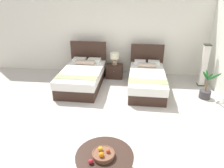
{
  "coord_description": "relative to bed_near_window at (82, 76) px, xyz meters",
  "views": [
    {
      "loc": [
        0.62,
        -4.68,
        3.05
      ],
      "look_at": [
        0.06,
        0.46,
        0.65
      ],
      "focal_mm": 34.32,
      "sensor_mm": 36.0,
      "label": 1
    }
  ],
  "objects": [
    {
      "name": "fruit_bowl",
      "position": [
        1.22,
        -3.61,
        0.17
      ],
      "size": [
        0.38,
        0.38,
        0.16
      ],
      "color": "brown",
      "rests_on": "coffee_table"
    },
    {
      "name": "coffee_table",
      "position": [
        1.24,
        -3.58,
        0.02
      ],
      "size": [
        0.99,
        0.99,
        0.44
      ],
      "color": "#35221A",
      "rests_on": "ground"
    },
    {
      "name": "loose_apple",
      "position": [
        1.05,
        -3.78,
        0.16
      ],
      "size": [
        0.08,
        0.08,
        0.08
      ],
      "color": "red",
      "rests_on": "coffee_table"
    },
    {
      "name": "potted_palm",
      "position": [
        3.78,
        -0.46,
        -0.1
      ],
      "size": [
        0.52,
        0.52,
        0.91
      ],
      "color": "#3A3539",
      "rests_on": "ground"
    },
    {
      "name": "floor_lamp_corner",
      "position": [
        3.9,
        0.46,
        0.36
      ],
      "size": [
        0.21,
        0.21,
        1.38
      ],
      "color": "black",
      "rests_on": "ground"
    },
    {
      "name": "wall_back",
      "position": [
        1.04,
        1.39,
        1.08
      ],
      "size": [
        10.08,
        0.12,
        2.81
      ],
      "primitive_type": "cube",
      "color": "white",
      "rests_on": "ground"
    },
    {
      "name": "bed_near_corner",
      "position": [
        2.09,
        0.0,
        -0.01
      ],
      "size": [
        1.16,
        2.22,
        1.2
      ],
      "color": "#35221A",
      "rests_on": "ground"
    },
    {
      "name": "table_lamp",
      "position": [
        0.98,
        0.82,
        0.43
      ],
      "size": [
        0.32,
        0.32,
        0.42
      ],
      "color": "tan",
      "rests_on": "nightstand"
    },
    {
      "name": "ground_plane",
      "position": [
        1.04,
        -1.63,
        -0.33
      ],
      "size": [
        10.08,
        9.64,
        0.02
      ],
      "primitive_type": "cube",
      "color": "#BBB7AF"
    },
    {
      "name": "bed_near_window",
      "position": [
        0.0,
        0.0,
        0.0
      ],
      "size": [
        1.3,
        2.18,
        1.25
      ],
      "color": "#35221A",
      "rests_on": "ground"
    },
    {
      "name": "nightstand",
      "position": [
        0.98,
        0.8,
        -0.08
      ],
      "size": [
        0.59,
        0.42,
        0.49
      ],
      "color": "#35221A",
      "rests_on": "ground"
    }
  ]
}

